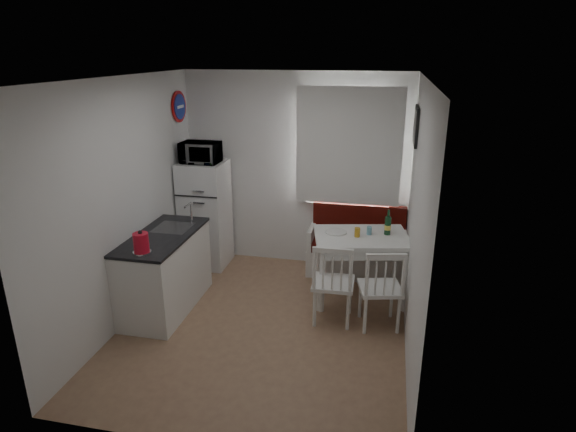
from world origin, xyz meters
name	(u,v)px	position (x,y,z in m)	size (l,w,h in m)	color
floor	(264,325)	(0.00, 0.00, 0.00)	(3.00, 3.50, 0.02)	#8D654B
ceiling	(259,78)	(0.00, 0.00, 2.60)	(3.00, 3.50, 0.02)	white
wall_back	(296,171)	(0.00, 1.75, 1.30)	(3.00, 0.02, 2.60)	white
wall_front	(194,295)	(0.00, -1.75, 1.30)	(3.00, 0.02, 2.60)	white
wall_left	(126,203)	(-1.50, 0.00, 1.30)	(0.02, 3.50, 2.60)	white
wall_right	(416,223)	(1.50, 0.00, 1.30)	(0.02, 3.50, 2.60)	white
window	(349,150)	(0.70, 1.72, 1.62)	(1.22, 0.06, 1.47)	white
curtain	(349,147)	(0.70, 1.65, 1.68)	(1.35, 0.02, 1.50)	white
kitchen_counter	(165,271)	(-1.20, 0.16, 0.46)	(0.62, 1.32, 1.16)	white
wall_sign	(179,107)	(-1.47, 1.45, 2.15)	(0.40, 0.40, 0.03)	navy
picture_frame	(416,126)	(1.48, 1.10, 2.05)	(0.04, 0.52, 0.42)	black
bench	(357,252)	(0.88, 1.51, 0.30)	(1.28, 0.49, 0.92)	white
dining_table	(361,243)	(0.96, 0.84, 0.72)	(1.21, 0.96, 0.81)	white
chair_left	(333,276)	(0.71, 0.17, 0.58)	(0.45, 0.43, 0.50)	white
chair_right	(381,282)	(1.21, 0.17, 0.57)	(0.52, 0.50, 0.50)	white
fridge	(206,214)	(-1.18, 1.40, 0.73)	(0.58, 0.58, 1.45)	white
microwave	(200,152)	(-1.18, 1.35, 1.59)	(0.49, 0.33, 0.27)	white
kettle	(141,243)	(-1.15, -0.38, 1.02)	(0.18, 0.18, 0.25)	red
wine_bottle	(388,222)	(1.25, 0.94, 0.96)	(0.08, 0.08, 0.30)	#144021
drinking_glass_orange	(357,232)	(0.91, 0.79, 0.86)	(0.06, 0.06, 0.11)	gold
drinking_glass_blue	(369,231)	(1.04, 0.89, 0.86)	(0.06, 0.06, 0.10)	#70ADBF
plate	(336,232)	(0.66, 0.86, 0.82)	(0.25, 0.25, 0.02)	white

